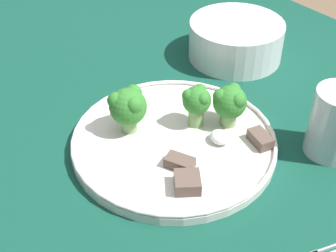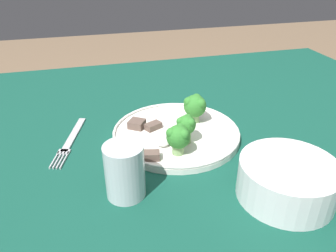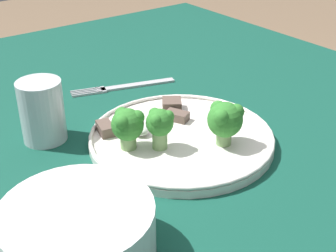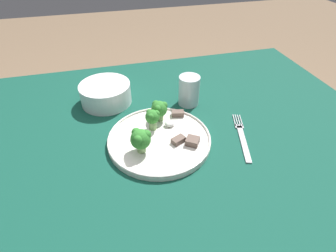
% 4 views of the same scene
% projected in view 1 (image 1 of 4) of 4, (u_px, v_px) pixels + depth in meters
% --- Properties ---
extents(table, '(1.38, 1.03, 0.72)m').
position_uv_depth(table, '(151.00, 183.00, 0.70)').
color(table, '#114738').
rests_on(table, ground_plane).
extents(dinner_plate, '(0.28, 0.28, 0.02)m').
position_uv_depth(dinner_plate, '(174.00, 141.00, 0.64)').
color(dinner_plate, white).
rests_on(dinner_plate, table).
extents(cream_bowl, '(0.16, 0.16, 0.07)m').
position_uv_depth(cream_bowl, '(236.00, 41.00, 0.81)').
color(cream_bowl, white).
rests_on(cream_bowl, table).
extents(drinking_glass, '(0.07, 0.07, 0.10)m').
position_uv_depth(drinking_glass, '(334.00, 126.00, 0.61)').
color(drinking_glass, silver).
rests_on(drinking_glass, table).
extents(broccoli_floret_near_rim_left, '(0.04, 0.04, 0.06)m').
position_uv_depth(broccoli_floret_near_rim_left, '(197.00, 102.00, 0.64)').
color(broccoli_floret_near_rim_left, '#7FA866').
rests_on(broccoli_floret_near_rim_left, dinner_plate).
extents(broccoli_floret_center_left, '(0.05, 0.05, 0.06)m').
position_uv_depth(broccoli_floret_center_left, '(230.00, 102.00, 0.64)').
color(broccoli_floret_center_left, '#7FA866').
rests_on(broccoli_floret_center_left, dinner_plate).
extents(broccoli_floret_back_left, '(0.05, 0.05, 0.07)m').
position_uv_depth(broccoli_floret_back_left, '(128.00, 106.00, 0.62)').
color(broccoli_floret_back_left, '#7FA866').
rests_on(broccoli_floret_back_left, dinner_plate).
extents(meat_slice_front_slice, '(0.04, 0.03, 0.01)m').
position_uv_depth(meat_slice_front_slice, '(180.00, 162.00, 0.59)').
color(meat_slice_front_slice, brown).
rests_on(meat_slice_front_slice, dinner_plate).
extents(meat_slice_middle_slice, '(0.04, 0.04, 0.02)m').
position_uv_depth(meat_slice_middle_slice, '(187.00, 182.00, 0.56)').
color(meat_slice_middle_slice, brown).
rests_on(meat_slice_middle_slice, dinner_plate).
extents(meat_slice_rear_slice, '(0.04, 0.03, 0.02)m').
position_uv_depth(meat_slice_rear_slice, '(260.00, 139.00, 0.62)').
color(meat_slice_rear_slice, brown).
rests_on(meat_slice_rear_slice, dinner_plate).
extents(sauce_dollop, '(0.03, 0.03, 0.02)m').
position_uv_depth(sauce_dollop, '(220.00, 137.00, 0.63)').
color(sauce_dollop, white).
rests_on(sauce_dollop, dinner_plate).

